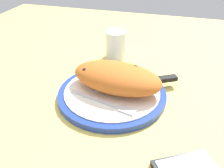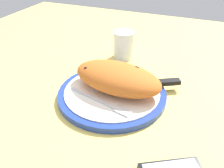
% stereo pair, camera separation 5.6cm
% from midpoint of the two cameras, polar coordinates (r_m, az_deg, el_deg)
% --- Properties ---
extents(ground_plane, '(1.50, 1.50, 0.03)m').
position_cam_midpoint_polar(ground_plane, '(0.64, -2.54, -4.15)').
color(ground_plane, '#EACC60').
extents(plate, '(0.28, 0.28, 0.02)m').
position_cam_midpoint_polar(plate, '(0.62, -2.59, -2.38)').
color(plate, '#233D99').
rests_on(plate, ground_plane).
extents(calzone, '(0.25, 0.15, 0.07)m').
position_cam_midpoint_polar(calzone, '(0.61, -1.49, 1.51)').
color(calzone, '#C16023').
rests_on(calzone, plate).
extents(fork, '(0.17, 0.06, 0.00)m').
position_cam_midpoint_polar(fork, '(0.57, -3.94, -4.70)').
color(fork, silver).
rests_on(fork, plate).
extents(knife, '(0.21, 0.13, 0.01)m').
position_cam_midpoint_polar(knife, '(0.65, 6.19, 0.53)').
color(knife, silver).
rests_on(knife, plate).
extents(water_glass, '(0.07, 0.07, 0.09)m').
position_cam_midpoint_polar(water_glass, '(0.81, -1.13, 8.87)').
color(water_glass, silver).
rests_on(water_glass, ground_plane).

